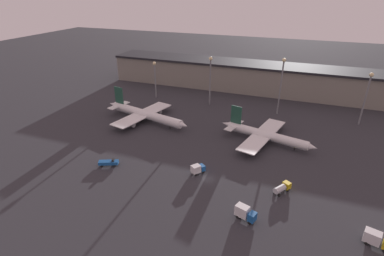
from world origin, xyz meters
The scene contains 13 objects.
ground centered at (0.00, 0.00, 0.00)m, with size 600.00×600.00×0.00m, color #2D2D33.
terminal_building centered at (0.00, 95.56, 8.19)m, with size 179.48×21.10×16.26m.
airplane_0 centered at (-41.18, 33.59, 3.32)m, with size 46.61×33.93×13.42m.
airplane_1 centered at (13.53, 32.41, 3.02)m, with size 39.06×34.56×12.43m.
service_vehicle_0 centered at (-34.64, -4.62, 1.26)m, with size 6.99×4.60×2.67m.
service_vehicle_1 centered at (23.21, 1.28, 1.61)m, with size 5.10×6.25×2.73m.
service_vehicle_2 centered at (14.97, -14.01, 2.09)m, with size 6.13×4.05×3.85m.
service_vehicle_3 centered at (-4.13, 1.83, 1.78)m, with size 4.62×5.06×3.23m.
service_vehicle_4 centered at (46.34, -11.86, 2.02)m, with size 6.42×4.03×3.69m.
lamp_post_0 centered at (-51.02, 64.08, 13.18)m, with size 1.80×1.80×20.14m.
lamp_post_1 centered at (-19.72, 64.08, 15.96)m, with size 1.80×1.80×25.10m.
lamp_post_2 centered at (15.02, 64.08, 17.10)m, with size 1.80×1.80×27.19m.
lamp_post_3 centered at (50.95, 64.08, 15.29)m, with size 1.80×1.80×23.90m.
Camera 1 is at (23.67, -77.22, 57.06)m, focal length 28.00 mm.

